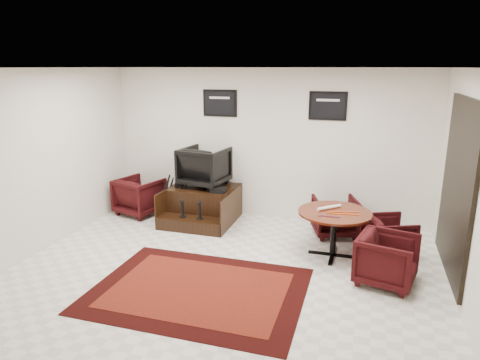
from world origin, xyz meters
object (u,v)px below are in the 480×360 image
at_px(shine_chair, 204,165).
at_px(meeting_table, 334,217).
at_px(table_chair_window, 389,234).
at_px(table_chair_corner, 387,257).
at_px(shine_podium, 203,205).
at_px(armchair_side, 140,194).
at_px(table_chair_back, 335,215).

distance_m(shine_chair, meeting_table, 2.73).
relative_size(table_chair_window, table_chair_corner, 0.89).
distance_m(shine_podium, table_chair_corner, 3.60).
distance_m(meeting_table, table_chair_window, 0.91).
xyz_separation_m(armchair_side, table_chair_back, (3.76, -0.00, -0.03)).
bearing_deg(shine_chair, table_chair_back, -175.57).
height_order(armchair_side, meeting_table, armchair_side).
bearing_deg(meeting_table, shine_chair, 157.58).
height_order(shine_podium, table_chair_window, table_chair_window).
height_order(table_chair_back, table_chair_corner, table_chair_corner).
xyz_separation_m(meeting_table, table_chair_window, (0.81, 0.30, -0.29)).
xyz_separation_m(armchair_side, table_chair_window, (4.62, -0.58, -0.07)).
relative_size(shine_podium, shine_chair, 1.55).
height_order(shine_chair, armchair_side, shine_chair).
distance_m(meeting_table, table_chair_corner, 1.04).
xyz_separation_m(shine_podium, shine_chair, (0.00, 0.13, 0.75)).
relative_size(meeting_table, table_chair_corner, 1.47).
height_order(shine_chair, meeting_table, shine_chair).
bearing_deg(meeting_table, armchair_side, 166.97).
bearing_deg(meeting_table, table_chair_back, 93.27).
bearing_deg(shine_podium, meeting_table, -19.73).
bearing_deg(table_chair_back, table_chair_corner, 99.41).
distance_m(table_chair_back, table_chair_corner, 1.75).
distance_m(shine_chair, armchair_side, 1.47).
relative_size(shine_podium, table_chair_back, 1.74).
bearing_deg(shine_podium, table_chair_window, -10.23).
bearing_deg(table_chair_back, shine_podium, -18.50).
relative_size(shine_chair, table_chair_window, 1.23).
xyz_separation_m(shine_chair, meeting_table, (2.49, -1.03, -0.42)).
relative_size(table_chair_back, table_chair_window, 1.10).
bearing_deg(meeting_table, table_chair_corner, -41.47).
bearing_deg(table_chair_window, shine_podium, 56.58).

